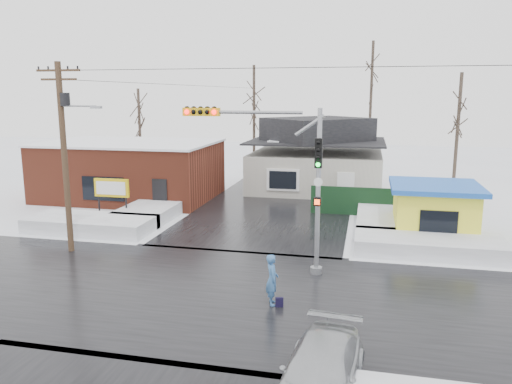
% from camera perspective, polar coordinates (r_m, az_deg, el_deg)
% --- Properties ---
extents(ground, '(120.00, 120.00, 0.00)m').
position_cam_1_polar(ground, '(19.78, -5.90, -11.35)').
color(ground, white).
rests_on(ground, ground).
extents(road_ns, '(10.00, 120.00, 0.02)m').
position_cam_1_polar(road_ns, '(19.78, -5.90, -11.32)').
color(road_ns, black).
rests_on(road_ns, ground).
extents(road_ew, '(120.00, 10.00, 0.02)m').
position_cam_1_polar(road_ew, '(19.78, -5.90, -11.32)').
color(road_ew, black).
rests_on(road_ew, ground).
extents(snowbank_nw, '(7.00, 3.00, 0.80)m').
position_cam_1_polar(snowbank_nw, '(29.40, -18.34, -3.49)').
color(snowbank_nw, white).
rests_on(snowbank_nw, ground).
extents(snowbank_ne, '(7.00, 3.00, 0.80)m').
position_cam_1_polar(snowbank_ne, '(25.50, 19.15, -5.76)').
color(snowbank_ne, white).
rests_on(snowbank_ne, ground).
extents(snowbank_nside_w, '(3.00, 8.00, 0.80)m').
position_cam_1_polar(snowbank_nside_w, '(32.81, -10.87, -1.62)').
color(snowbank_nside_w, white).
rests_on(snowbank_nside_w, ground).
extents(snowbank_nside_e, '(3.00, 8.00, 0.80)m').
position_cam_1_polar(snowbank_nside_e, '(30.17, 14.36, -2.90)').
color(snowbank_nside_e, white).
rests_on(snowbank_nside_e, ground).
extents(traffic_signal, '(6.05, 0.68, 7.00)m').
position_cam_1_polar(traffic_signal, '(20.77, 2.85, 2.81)').
color(traffic_signal, gray).
rests_on(traffic_signal, ground).
extents(utility_pole, '(3.15, 0.44, 9.00)m').
position_cam_1_polar(utility_pole, '(25.11, -20.98, 4.85)').
color(utility_pole, '#382619').
rests_on(utility_pole, ground).
extents(brick_building, '(12.20, 8.20, 4.12)m').
position_cam_1_polar(brick_building, '(37.74, -14.13, 2.49)').
color(brick_building, maroon).
rests_on(brick_building, ground).
extents(marquee_sign, '(2.20, 0.21, 2.55)m').
position_cam_1_polar(marquee_sign, '(31.18, -16.17, 0.32)').
color(marquee_sign, black).
rests_on(marquee_sign, ground).
extents(house, '(10.40, 8.40, 5.76)m').
position_cam_1_polar(house, '(39.79, 6.94, 3.97)').
color(house, beige).
rests_on(house, ground).
extents(kiosk, '(4.60, 4.60, 2.88)m').
position_cam_1_polar(kiosk, '(28.18, 19.65, -1.97)').
color(kiosk, '#F6F236').
rests_on(kiosk, ground).
extents(fence, '(8.00, 0.12, 1.80)m').
position_cam_1_polar(fence, '(31.99, 13.43, -1.14)').
color(fence, black).
rests_on(fence, ground).
extents(tree_far_left, '(3.00, 3.00, 10.00)m').
position_cam_1_polar(tree_far_left, '(44.41, -0.23, 11.69)').
color(tree_far_left, '#332821').
rests_on(tree_far_left, ground).
extents(tree_far_mid, '(3.00, 3.00, 12.00)m').
position_cam_1_polar(tree_far_mid, '(45.33, 13.13, 13.41)').
color(tree_far_mid, '#332821').
rests_on(tree_far_mid, ground).
extents(tree_far_right, '(3.00, 3.00, 9.00)m').
position_cam_1_polar(tree_far_right, '(37.78, 22.27, 9.76)').
color(tree_far_right, '#332821').
rests_on(tree_far_right, ground).
extents(tree_far_west, '(3.00, 3.00, 8.00)m').
position_cam_1_polar(tree_far_west, '(45.86, -13.25, 9.40)').
color(tree_far_west, '#332821').
rests_on(tree_far_west, ground).
extents(pedestrian, '(0.65, 0.80, 1.89)m').
position_cam_1_polar(pedestrian, '(18.30, 1.85, -10.02)').
color(pedestrian, '#3A6AA4').
rests_on(pedestrian, ground).
extents(car, '(2.31, 4.78, 1.34)m').
position_cam_1_polar(car, '(13.39, 7.37, -19.90)').
color(car, '#B2B6BA').
rests_on(car, ground).
extents(shopping_bag, '(0.30, 0.18, 0.35)m').
position_cam_1_polar(shopping_bag, '(18.38, 2.69, -12.52)').
color(shopping_bag, black).
rests_on(shopping_bag, ground).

